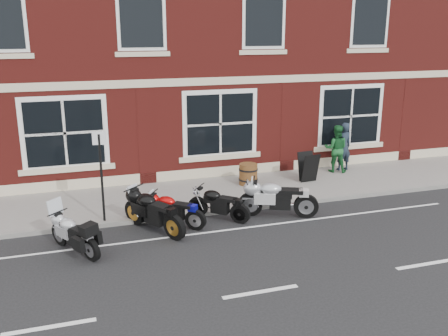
{
  "coord_description": "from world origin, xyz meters",
  "views": [
    {
      "loc": [
        -3.41,
        -11.26,
        5.09
      ],
      "look_at": [
        0.7,
        1.6,
        1.28
      ],
      "focal_mm": 40.0,
      "sensor_mm": 36.0,
      "label": 1
    }
  ],
  "objects_px": {
    "a_board_sign": "(308,167)",
    "barrel_planter": "(248,174)",
    "moto_sport_red": "(173,209)",
    "pedestrian_left": "(343,146)",
    "moto_sport_silver": "(277,197)",
    "parking_sign": "(101,170)",
    "moto_sport_black": "(153,210)",
    "moto_naked_black": "(218,203)",
    "moto_touring_silver": "(74,232)",
    "pedestrian_right": "(336,149)"
  },
  "relations": [
    {
      "from": "barrel_planter",
      "to": "pedestrian_right",
      "type": "bearing_deg",
      "value": 7.9
    },
    {
      "from": "moto_sport_red",
      "to": "moto_sport_silver",
      "type": "height_order",
      "value": "moto_sport_silver"
    },
    {
      "from": "pedestrian_left",
      "to": "parking_sign",
      "type": "xyz_separation_m",
      "value": [
        -8.62,
        -2.43,
        0.53
      ]
    },
    {
      "from": "moto_touring_silver",
      "to": "moto_sport_black",
      "type": "relative_size",
      "value": 0.83
    },
    {
      "from": "pedestrian_left",
      "to": "moto_sport_silver",
      "type": "bearing_deg",
      "value": 34.49
    },
    {
      "from": "moto_sport_black",
      "to": "moto_sport_silver",
      "type": "relative_size",
      "value": 0.95
    },
    {
      "from": "parking_sign",
      "to": "pedestrian_right",
      "type": "bearing_deg",
      "value": 25.59
    },
    {
      "from": "moto_naked_black",
      "to": "parking_sign",
      "type": "distance_m",
      "value": 3.23
    },
    {
      "from": "moto_touring_silver",
      "to": "moto_sport_red",
      "type": "height_order",
      "value": "moto_touring_silver"
    },
    {
      "from": "moto_touring_silver",
      "to": "moto_sport_silver",
      "type": "bearing_deg",
      "value": -23.82
    },
    {
      "from": "moto_naked_black",
      "to": "barrel_planter",
      "type": "distance_m",
      "value": 2.94
    },
    {
      "from": "a_board_sign",
      "to": "parking_sign",
      "type": "bearing_deg",
      "value": -172.48
    },
    {
      "from": "moto_sport_silver",
      "to": "parking_sign",
      "type": "xyz_separation_m",
      "value": [
        -4.62,
        0.81,
        0.95
      ]
    },
    {
      "from": "moto_sport_black",
      "to": "pedestrian_right",
      "type": "xyz_separation_m",
      "value": [
        7.07,
        3.13,
        0.39
      ]
    },
    {
      "from": "a_board_sign",
      "to": "pedestrian_left",
      "type": "bearing_deg",
      "value": 20.14
    },
    {
      "from": "a_board_sign",
      "to": "moto_touring_silver",
      "type": "bearing_deg",
      "value": -163.55
    },
    {
      "from": "parking_sign",
      "to": "pedestrian_left",
      "type": "bearing_deg",
      "value": 25.69
    },
    {
      "from": "moto_sport_silver",
      "to": "barrel_planter",
      "type": "distance_m",
      "value": 2.65
    },
    {
      "from": "parking_sign",
      "to": "moto_naked_black",
      "type": "bearing_deg",
      "value": 0.06
    },
    {
      "from": "barrel_planter",
      "to": "moto_touring_silver",
      "type": "bearing_deg",
      "value": -149.18
    },
    {
      "from": "pedestrian_left",
      "to": "barrel_planter",
      "type": "bearing_deg",
      "value": 4.26
    },
    {
      "from": "moto_touring_silver",
      "to": "pedestrian_left",
      "type": "relative_size",
      "value": 0.95
    },
    {
      "from": "a_board_sign",
      "to": "parking_sign",
      "type": "height_order",
      "value": "parking_sign"
    },
    {
      "from": "moto_sport_black",
      "to": "pedestrian_left",
      "type": "xyz_separation_m",
      "value": [
        7.43,
        3.25,
        0.41
      ]
    },
    {
      "from": "moto_sport_silver",
      "to": "pedestrian_left",
      "type": "xyz_separation_m",
      "value": [
        3.99,
        3.25,
        0.41
      ]
    },
    {
      "from": "moto_touring_silver",
      "to": "moto_sport_red",
      "type": "xyz_separation_m",
      "value": [
        2.52,
        0.86,
        -0.01
      ]
    },
    {
      "from": "moto_naked_black",
      "to": "pedestrian_left",
      "type": "bearing_deg",
      "value": -18.47
    },
    {
      "from": "moto_sport_red",
      "to": "a_board_sign",
      "type": "xyz_separation_m",
      "value": [
        5.08,
        2.2,
        0.13
      ]
    },
    {
      "from": "moto_naked_black",
      "to": "a_board_sign",
      "type": "bearing_deg",
      "value": -17.44
    },
    {
      "from": "moto_sport_red",
      "to": "moto_naked_black",
      "type": "height_order",
      "value": "moto_sport_red"
    },
    {
      "from": "pedestrian_left",
      "to": "moto_sport_black",
      "type": "bearing_deg",
      "value": 19.02
    },
    {
      "from": "moto_sport_black",
      "to": "a_board_sign",
      "type": "height_order",
      "value": "a_board_sign"
    },
    {
      "from": "moto_sport_black",
      "to": "pedestrian_left",
      "type": "distance_m",
      "value": 8.12
    },
    {
      "from": "moto_sport_red",
      "to": "pedestrian_left",
      "type": "xyz_separation_m",
      "value": [
        6.89,
        3.06,
        0.51
      ]
    },
    {
      "from": "moto_naked_black",
      "to": "pedestrian_right",
      "type": "xyz_separation_m",
      "value": [
        5.25,
        2.84,
        0.48
      ]
    },
    {
      "from": "pedestrian_right",
      "to": "moto_sport_silver",
      "type": "bearing_deg",
      "value": 69.01
    },
    {
      "from": "moto_sport_red",
      "to": "moto_sport_silver",
      "type": "relative_size",
      "value": 0.72
    },
    {
      "from": "moto_sport_black",
      "to": "a_board_sign",
      "type": "bearing_deg",
      "value": -7.77
    },
    {
      "from": "a_board_sign",
      "to": "barrel_planter",
      "type": "xyz_separation_m",
      "value": [
        -2.04,
        0.27,
        -0.14
      ]
    },
    {
      "from": "moto_sport_silver",
      "to": "pedestrian_left",
      "type": "height_order",
      "value": "pedestrian_left"
    },
    {
      "from": "moto_naked_black",
      "to": "pedestrian_left",
      "type": "relative_size",
      "value": 0.82
    },
    {
      "from": "pedestrian_left",
      "to": "pedestrian_right",
      "type": "bearing_deg",
      "value": 13.32
    },
    {
      "from": "moto_sport_red",
      "to": "moto_sport_silver",
      "type": "xyz_separation_m",
      "value": [
        2.9,
        -0.18,
        0.09
      ]
    },
    {
      "from": "moto_sport_black",
      "to": "moto_naked_black",
      "type": "xyz_separation_m",
      "value": [
        1.82,
        0.29,
        -0.1
      ]
    },
    {
      "from": "a_board_sign",
      "to": "barrel_planter",
      "type": "distance_m",
      "value": 2.06
    },
    {
      "from": "moto_naked_black",
      "to": "parking_sign",
      "type": "xyz_separation_m",
      "value": [
        -3.01,
        0.52,
        1.04
      ]
    },
    {
      "from": "moto_touring_silver",
      "to": "pedestrian_right",
      "type": "distance_m",
      "value": 9.83
    },
    {
      "from": "moto_sport_silver",
      "to": "moto_naked_black",
      "type": "relative_size",
      "value": 1.48
    },
    {
      "from": "moto_sport_black",
      "to": "pedestrian_right",
      "type": "distance_m",
      "value": 7.74
    },
    {
      "from": "barrel_planter",
      "to": "parking_sign",
      "type": "height_order",
      "value": "parking_sign"
    }
  ]
}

